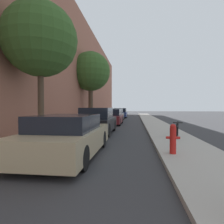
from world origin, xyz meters
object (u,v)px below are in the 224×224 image
(fire_hydrant, at_px, (173,138))
(parked_car_grey, at_px, (116,115))
(parked_car_champagne, at_px, (68,136))
(parked_car_maroon, at_px, (112,117))
(street_tree_far, at_px, (91,72))
(bicycle, at_px, (177,129))
(street_tree_near, at_px, (40,40))
(parked_car_navy, at_px, (120,113))
(parked_car_black, at_px, (98,121))

(fire_hydrant, bearing_deg, parked_car_grey, 102.09)
(parked_car_champagne, bearing_deg, parked_car_maroon, 89.99)
(street_tree_far, bearing_deg, parked_car_maroon, -34.45)
(bicycle, bearing_deg, parked_car_grey, 122.91)
(street_tree_near, bearing_deg, parked_car_maroon, 78.50)
(parked_car_champagne, bearing_deg, street_tree_far, 100.39)
(parked_car_navy, relative_size, bicycle, 2.41)
(parked_car_black, bearing_deg, bicycle, -21.57)
(parked_car_grey, bearing_deg, parked_car_navy, 89.10)
(parked_car_champagne, distance_m, bicycle, 5.14)
(parked_car_black, distance_m, parked_car_navy, 16.18)
(street_tree_near, bearing_deg, parked_car_black, 61.57)
(parked_car_champagne, distance_m, parked_car_grey, 15.45)
(parked_car_champagne, relative_size, parked_car_grey, 1.05)
(street_tree_near, bearing_deg, parked_car_champagne, -44.88)
(parked_car_grey, bearing_deg, fire_hydrant, -77.91)
(parked_car_grey, bearing_deg, bicycle, -71.37)
(street_tree_near, relative_size, bicycle, 3.36)
(street_tree_far, distance_m, bicycle, 11.60)
(parked_car_navy, distance_m, bicycle, 18.20)
(street_tree_near, relative_size, fire_hydrant, 6.42)
(parked_car_black, height_order, street_tree_far, street_tree_far)
(parked_car_champagne, xyz_separation_m, parked_car_grey, (-0.18, 15.44, 0.04))
(parked_car_black, xyz_separation_m, parked_car_navy, (0.01, 16.18, -0.03))
(parked_car_champagne, distance_m, street_tree_far, 13.09)
(bicycle, bearing_deg, street_tree_far, 139.10)
(parked_car_grey, xyz_separation_m, street_tree_near, (-1.62, -13.65, 3.53))
(parked_car_champagne, relative_size, street_tree_near, 0.75)
(parked_car_navy, height_order, bicycle, parked_car_navy)
(parked_car_champagne, xyz_separation_m, parked_car_maroon, (0.00, 10.64, 0.04))
(parked_car_maroon, bearing_deg, bicycle, -61.84)
(parked_car_grey, xyz_separation_m, fire_hydrant, (3.27, -15.27, -0.07))
(parked_car_black, bearing_deg, street_tree_near, -118.43)
(parked_car_champagne, height_order, bicycle, parked_car_champagne)
(bicycle, bearing_deg, parked_car_black, 172.70)
(street_tree_far, distance_m, fire_hydrant, 13.81)
(street_tree_near, bearing_deg, fire_hydrant, -18.33)
(street_tree_far, bearing_deg, parked_car_navy, 76.51)
(parked_car_navy, bearing_deg, bicycle, -77.34)
(parked_car_black, relative_size, street_tree_near, 0.75)
(parked_car_champagne, height_order, street_tree_near, street_tree_near)
(parked_car_maroon, relative_size, parked_car_grey, 1.08)
(street_tree_near, height_order, bicycle, street_tree_near)
(parked_car_black, xyz_separation_m, street_tree_far, (-2.13, 7.24, 4.18))
(parked_car_grey, distance_m, street_tree_near, 14.20)
(parked_car_maroon, xyz_separation_m, fire_hydrant, (3.09, -10.47, -0.07))
(parked_car_champagne, bearing_deg, parked_car_black, 91.14)
(street_tree_near, distance_m, street_tree_far, 10.41)
(parked_car_navy, bearing_deg, street_tree_far, -103.49)
(parked_car_black, height_order, parked_car_grey, parked_car_black)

